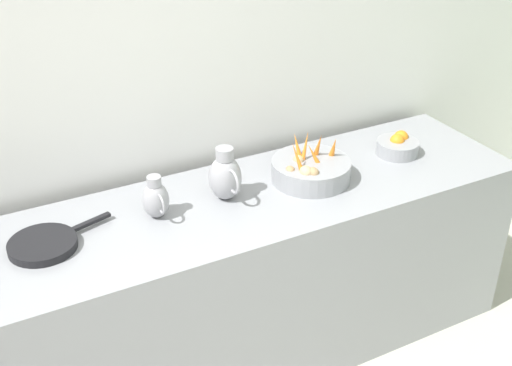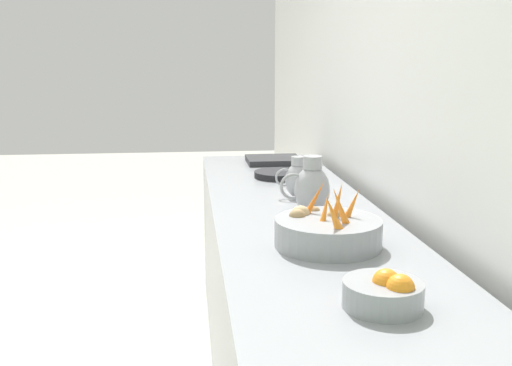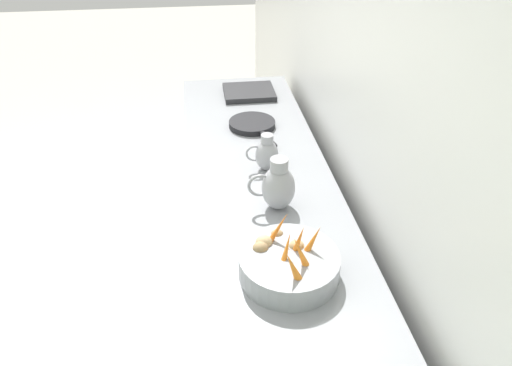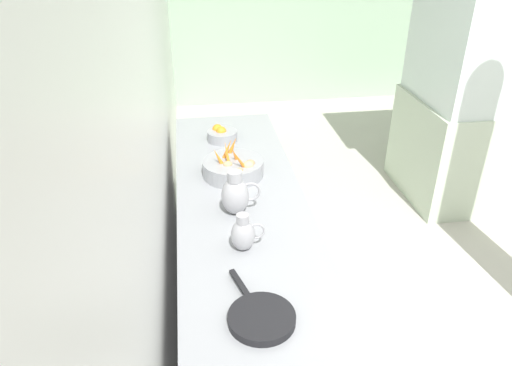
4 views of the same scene
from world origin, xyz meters
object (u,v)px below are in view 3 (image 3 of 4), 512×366
object	(u,v)px
metal_pitcher_tall	(278,186)
metal_pitcher_short	(266,154)
skillet_on_counter	(252,124)
vegetable_colander	(289,264)

from	to	relation	value
metal_pitcher_tall	metal_pitcher_short	xyz separation A→B (m)	(0.00, -0.33, -0.03)
metal_pitcher_tall	skillet_on_counter	bearing A→B (deg)	-89.20
metal_pitcher_tall	vegetable_colander	bearing A→B (deg)	85.88
metal_pitcher_tall	skillet_on_counter	xyz separation A→B (m)	(0.01, -0.82, -0.10)
vegetable_colander	metal_pitcher_short	bearing A→B (deg)	-92.28
vegetable_colander	metal_pitcher_short	world-z (taller)	vegetable_colander
vegetable_colander	skillet_on_counter	distance (m)	1.25
vegetable_colander	metal_pitcher_short	distance (m)	0.77
metal_pitcher_tall	metal_pitcher_short	distance (m)	0.33
metal_pitcher_short	skillet_on_counter	xyz separation A→B (m)	(0.01, -0.49, -0.07)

